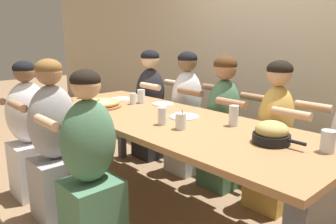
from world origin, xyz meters
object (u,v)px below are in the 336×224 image
drinking_glass_a (234,117)px  diner_far_midright (274,143)px  empty_plate_b (163,104)px  drinking_glass_f (162,117)px  diner_near_midleft (55,148)px  empty_plate_c (121,99)px  diner_near_center (90,172)px  drinking_glass_e (141,97)px  diner_far_left (151,109)px  diner_far_midleft (187,118)px  diner_far_center (223,128)px  drinking_glass_d (328,142)px  pizza_board_main (100,104)px  skillet_bowl (272,133)px  drinking_glass_b (83,92)px  cocktail_glass_blue (181,122)px  diner_near_left (30,136)px  empty_plate_a (184,117)px  drinking_glass_c (133,99)px

drinking_glass_a → diner_far_midright: 0.56m
empty_plate_b → drinking_glass_f: 0.67m
drinking_glass_a → diner_near_midleft: diner_near_midleft is taller
empty_plate_c → drinking_glass_a: 1.30m
empty_plate_b → diner_near_center: bearing=-67.2°
drinking_glass_e → diner_far_left: bearing=133.3°
drinking_glass_e → diner_far_midleft: size_ratio=0.10×
diner_far_midleft → diner_far_center: bearing=90.0°
drinking_glass_d → drinking_glass_e: bearing=178.4°
pizza_board_main → skillet_bowl: bearing=8.6°
drinking_glass_b → diner_near_midleft: bearing=-42.6°
pizza_board_main → drinking_glass_d: 1.83m
drinking_glass_d → pizza_board_main: bearing=-169.9°
diner_far_midright → drinking_glass_e: bearing=-66.2°
empty_plate_b → empty_plate_c: same height
drinking_glass_e → diner_near_center: 1.09m
drinking_glass_f → drinking_glass_d: bearing=16.3°
drinking_glass_a → diner_near_midleft: 1.33m
cocktail_glass_blue → drinking_glass_a: 0.38m
empty_plate_c → diner_near_center: (0.86, -0.82, -0.23)m
diner_near_left → cocktail_glass_blue: bearing=-66.8°
drinking_glass_a → diner_far_center: bearing=133.7°
diner_near_center → diner_far_midright: bearing=-20.1°
drinking_glass_b → diner_near_left: size_ratio=0.12×
empty_plate_a → cocktail_glass_blue: (0.21, -0.24, 0.04)m
drinking_glass_b → diner_far_midright: size_ratio=0.11×
diner_near_center → drinking_glass_b: bearing=63.1°
empty_plate_b → diner_near_midleft: 1.01m
drinking_glass_f → diner_near_midleft: size_ratio=0.10×
drinking_glass_e → diner_far_center: (0.58, 0.48, -0.26)m
pizza_board_main → diner_near_left: 0.65m
empty_plate_a → drinking_glass_d: drinking_glass_d is taller
empty_plate_c → drinking_glass_b: 0.39m
diner_far_midright → empty_plate_a: bearing=-38.6°
diner_near_midleft → drinking_glass_a: bearing=-47.8°
empty_plate_a → diner_far_midleft: diner_far_midleft is taller
empty_plate_b → diner_far_midright: bearing=22.6°
drinking_glass_f → diner_far_center: size_ratio=0.10×
diner_far_left → diner_far_midright: bearing=90.0°
drinking_glass_e → drinking_glass_f: size_ratio=1.01×
diner_near_center → drinking_glass_e: bearing=34.4°
cocktail_glass_blue → drinking_glass_a: (0.19, 0.33, 0.01)m
diner_far_center → diner_near_left: bearing=-36.8°
drinking_glass_f → empty_plate_b: bearing=138.1°
pizza_board_main → drinking_glass_b: 0.47m
diner_near_midleft → empty_plate_c: bearing=22.3°
drinking_glass_b → diner_near_left: diner_near_left is taller
cocktail_glass_blue → diner_near_left: diner_near_left is taller
drinking_glass_c → diner_far_left: bearing=127.7°
drinking_glass_b → drinking_glass_f: 1.26m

